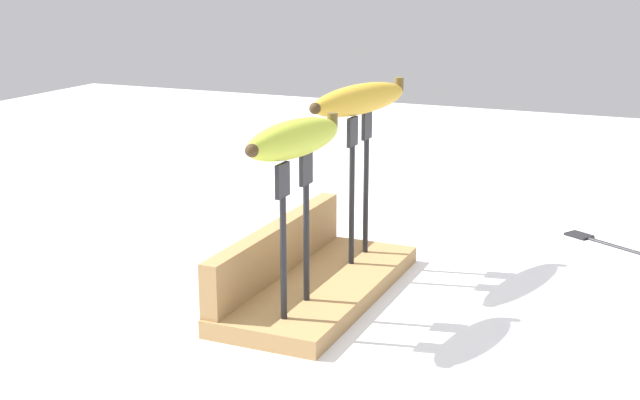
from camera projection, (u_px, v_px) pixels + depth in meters
The scene contains 8 objects.
ground_plane at pixel (320, 296), 1.06m from camera, with size 3.00×3.00×0.00m, color silver.
wooden_board at pixel (320, 288), 1.06m from camera, with size 0.34×0.14×0.02m, color #A87F4C.
board_backstop at pixel (277, 249), 1.07m from camera, with size 0.33×0.02×0.06m, color #A87F4C.
fork_stand_left at pixel (295, 220), 0.94m from camera, with size 0.08×0.01×0.17m.
fork_stand_right at pixel (359, 173), 1.11m from camera, with size 0.08×0.01×0.19m.
banana_raised_left at pixel (294, 139), 0.92m from camera, with size 0.16×0.07×0.04m.
banana_raised_right at pixel (360, 99), 1.08m from camera, with size 0.19×0.08×0.04m.
fork_fallen_near at pixel (608, 243), 1.26m from camera, with size 0.11×0.17×0.01m.
Camera 1 is at (-0.91, -0.40, 0.39)m, focal length 49.03 mm.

